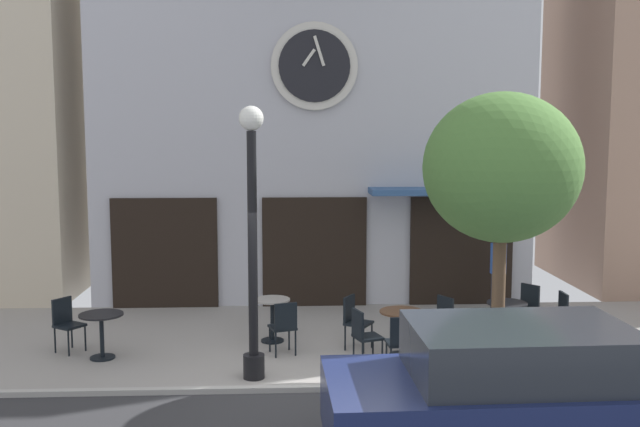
# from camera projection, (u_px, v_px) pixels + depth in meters

# --- Properties ---
(ground_plane) EXTENTS (27.53, 11.92, 0.13)m
(ground_plane) POSITION_uv_depth(u_px,v_px,m) (321.00, 418.00, 9.27)
(ground_plane) COLOR gray
(clock_building) EXTENTS (9.36, 4.36, 9.97)m
(clock_building) POSITION_uv_depth(u_px,v_px,m) (312.00, 65.00, 16.04)
(clock_building) COLOR #B2B2BC
(clock_building) RESTS_ON ground_plane
(street_lamp) EXTENTS (0.36, 0.36, 4.04)m
(street_lamp) POSITION_uv_depth(u_px,v_px,m) (253.00, 243.00, 10.46)
(street_lamp) COLOR black
(street_lamp) RESTS_ON ground_plane
(street_tree) EXTENTS (2.33, 2.10, 4.25)m
(street_tree) POSITION_uv_depth(u_px,v_px,m) (502.00, 169.00, 10.48)
(street_tree) COLOR brown
(street_tree) RESTS_ON ground_plane
(cafe_table_center) EXTENTS (0.71, 0.71, 0.74)m
(cafe_table_center) POSITION_uv_depth(u_px,v_px,m) (102.00, 327.00, 11.55)
(cafe_table_center) COLOR black
(cafe_table_center) RESTS_ON ground_plane
(cafe_table_near_curb) EXTENTS (0.63, 0.63, 0.76)m
(cafe_table_near_curb) POSITION_uv_depth(u_px,v_px,m) (272.00, 313.00, 12.49)
(cafe_table_near_curb) COLOR black
(cafe_table_near_curb) RESTS_ON ground_plane
(cafe_table_center_left) EXTENTS (0.73, 0.73, 0.76)m
(cafe_table_center_left) POSITION_uv_depth(u_px,v_px,m) (402.00, 324.00, 11.68)
(cafe_table_center_left) COLOR black
(cafe_table_center_left) RESTS_ON ground_plane
(cafe_table_leftmost) EXTENTS (0.69, 0.69, 0.73)m
(cafe_table_leftmost) POSITION_uv_depth(u_px,v_px,m) (507.00, 315.00, 12.37)
(cafe_table_leftmost) COLOR black
(cafe_table_leftmost) RESTS_ON ground_plane
(cafe_chair_by_entrance) EXTENTS (0.55, 0.55, 0.90)m
(cafe_chair_by_entrance) POSITION_uv_depth(u_px,v_px,m) (354.00, 318.00, 12.08)
(cafe_chair_by_entrance) COLOR black
(cafe_chair_by_entrance) RESTS_ON ground_plane
(cafe_chair_corner) EXTENTS (0.42, 0.42, 0.90)m
(cafe_chair_corner) POSITION_uv_depth(u_px,v_px,m) (401.00, 340.00, 10.84)
(cafe_chair_corner) COLOR black
(cafe_chair_corner) RESTS_ON ground_plane
(cafe_chair_left_end) EXTENTS (0.41, 0.41, 0.90)m
(cafe_chair_left_end) POSITION_uv_depth(u_px,v_px,m) (557.00, 314.00, 12.37)
(cafe_chair_left_end) COLOR black
(cafe_chair_left_end) RESTS_ON ground_plane
(cafe_chair_right_end) EXTENTS (0.56, 0.56, 0.90)m
(cafe_chair_right_end) POSITION_uv_depth(u_px,v_px,m) (66.00, 320.00, 11.94)
(cafe_chair_right_end) COLOR black
(cafe_chair_right_end) RESTS_ON ground_plane
(cafe_chair_near_lamp) EXTENTS (0.51, 0.51, 0.90)m
(cafe_chair_near_lamp) POSITION_uv_depth(u_px,v_px,m) (363.00, 333.00, 11.21)
(cafe_chair_near_lamp) COLOR black
(cafe_chair_near_lamp) RESTS_ON ground_plane
(cafe_chair_mid_row) EXTENTS (0.50, 0.50, 0.90)m
(cafe_chair_mid_row) POSITION_uv_depth(u_px,v_px,m) (284.00, 324.00, 11.72)
(cafe_chair_mid_row) COLOR black
(cafe_chair_mid_row) RESTS_ON ground_plane
(cafe_chair_facing_wall) EXTENTS (0.55, 0.55, 0.90)m
(cafe_chair_facing_wall) POSITION_uv_depth(u_px,v_px,m) (441.00, 319.00, 12.03)
(cafe_chair_facing_wall) COLOR black
(cafe_chair_facing_wall) RESTS_ON ground_plane
(cafe_chair_near_tree) EXTENTS (0.56, 0.56, 0.90)m
(cafe_chair_near_tree) POSITION_uv_depth(u_px,v_px,m) (527.00, 305.00, 12.98)
(cafe_chair_near_tree) COLOR black
(cafe_chair_near_tree) RESTS_ON ground_plane
(pedestrian_blue) EXTENTS (0.39, 0.39, 1.67)m
(pedestrian_blue) POSITION_uv_depth(u_px,v_px,m) (498.00, 273.00, 14.27)
(pedestrian_blue) COLOR #2D2D38
(pedestrian_blue) RESTS_ON ground_plane
(parked_car_navy) EXTENTS (4.35, 2.11, 1.55)m
(parked_car_navy) POSITION_uv_depth(u_px,v_px,m) (518.00, 394.00, 7.96)
(parked_car_navy) COLOR navy
(parked_car_navy) RESTS_ON ground_plane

